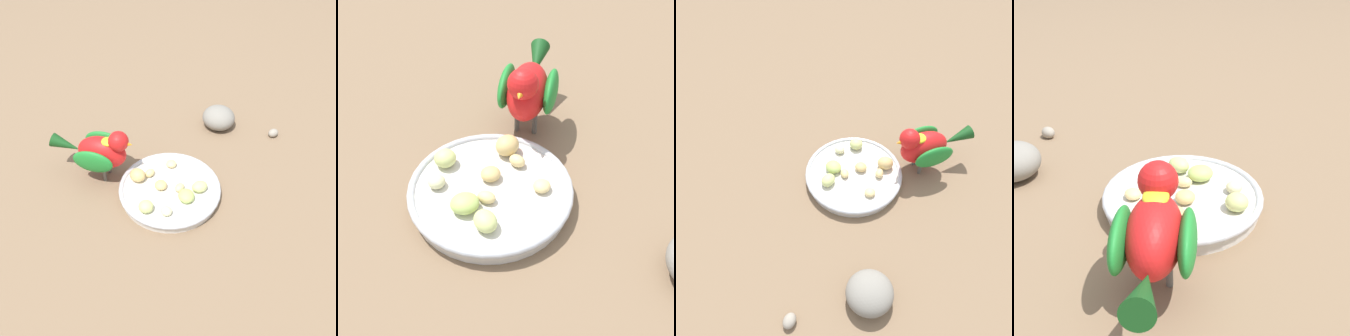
% 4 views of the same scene
% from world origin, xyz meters
% --- Properties ---
extents(ground_plane, '(4.00, 4.00, 0.00)m').
position_xyz_m(ground_plane, '(0.00, 0.00, 0.00)').
color(ground_plane, '#7A6047').
extents(feeding_bowl, '(0.23, 0.23, 0.03)m').
position_xyz_m(feeding_bowl, '(0.01, -0.01, 0.01)').
color(feeding_bowl, beige).
rests_on(feeding_bowl, ground_plane).
extents(apple_piece_0, '(0.04, 0.04, 0.03)m').
position_xyz_m(apple_piece_0, '(0.09, -0.01, 0.03)').
color(apple_piece_0, '#C6D17A').
rests_on(apple_piece_0, feeding_bowl).
extents(apple_piece_1, '(0.03, 0.03, 0.01)m').
position_xyz_m(apple_piece_1, '(-0.05, -0.06, 0.03)').
color(apple_piece_1, '#E5C67F').
rests_on(apple_piece_1, feeding_bowl).
extents(apple_piece_2, '(0.05, 0.04, 0.02)m').
position_xyz_m(apple_piece_2, '(-0.03, 0.04, 0.03)').
color(apple_piece_2, '#C6D17A').
rests_on(apple_piece_2, feeding_bowl).
extents(apple_piece_3, '(0.04, 0.04, 0.02)m').
position_xyz_m(apple_piece_3, '(0.02, -0.03, 0.03)').
color(apple_piece_3, tan).
rests_on(apple_piece_3, feeding_bowl).
extents(apple_piece_4, '(0.05, 0.05, 0.02)m').
position_xyz_m(apple_piece_4, '(0.01, 0.04, 0.03)').
color(apple_piece_4, '#B2CC66').
rests_on(apple_piece_4, feeding_bowl).
extents(apple_piece_5, '(0.03, 0.02, 0.02)m').
position_xyz_m(apple_piece_5, '(0.01, -0.07, 0.03)').
color(apple_piece_5, '#E5C67F').
rests_on(apple_piece_5, feeding_bowl).
extents(apple_piece_6, '(0.04, 0.04, 0.03)m').
position_xyz_m(apple_piece_6, '(0.04, -0.09, 0.04)').
color(apple_piece_6, tan).
rests_on(apple_piece_6, feeding_bowl).
extents(apple_piece_7, '(0.03, 0.02, 0.02)m').
position_xyz_m(apple_piece_7, '(0.00, 0.01, 0.03)').
color(apple_piece_7, '#E5C67F').
rests_on(apple_piece_7, feeding_bowl).
extents(apple_piece_8, '(0.03, 0.03, 0.02)m').
position_xyz_m(apple_piece_8, '(0.07, 0.03, 0.03)').
color(apple_piece_8, beige).
rests_on(apple_piece_8, feeding_bowl).
extents(parrot, '(0.13, 0.19, 0.14)m').
position_xyz_m(parrot, '(0.06, -0.17, 0.08)').
color(parrot, '#59544C').
rests_on(parrot, ground_plane).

